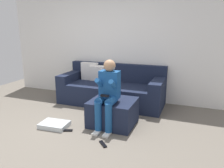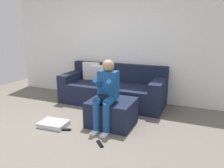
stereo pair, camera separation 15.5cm
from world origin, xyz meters
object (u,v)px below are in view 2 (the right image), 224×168
(storage_bin, at_px, (54,124))
(remote_by_storage_bin, at_px, (66,130))
(ottoman, at_px, (112,112))
(person_seated, at_px, (106,92))
(couch_sectional, at_px, (112,90))
(remote_near_ottoman, at_px, (100,144))

(storage_bin, bearing_deg, remote_by_storage_bin, -9.75)
(ottoman, distance_m, person_seated, 0.46)
(couch_sectional, xyz_separation_m, remote_near_ottoman, (0.57, -1.83, -0.31))
(couch_sectional, height_order, remote_near_ottoman, couch_sectional)
(couch_sectional, height_order, person_seated, person_seated)
(person_seated, bearing_deg, remote_by_storage_bin, -148.40)
(couch_sectional, distance_m, remote_by_storage_bin, 1.67)
(person_seated, bearing_deg, storage_bin, -160.93)
(couch_sectional, height_order, remote_by_storage_bin, couch_sectional)
(couch_sectional, height_order, ottoman, couch_sectional)
(remote_by_storage_bin, bearing_deg, remote_near_ottoman, -37.00)
(ottoman, distance_m, remote_by_storage_bin, 0.85)
(remote_near_ottoman, bearing_deg, person_seated, 150.34)
(couch_sectional, bearing_deg, person_seated, -71.61)
(couch_sectional, xyz_separation_m, storage_bin, (-0.47, -1.58, -0.28))
(couch_sectional, xyz_separation_m, person_seated, (0.42, -1.27, 0.34))
(remote_by_storage_bin, bearing_deg, storage_bin, 148.52)
(couch_sectional, bearing_deg, remote_by_storage_bin, -95.71)
(ottoman, distance_m, storage_bin, 1.06)
(remote_by_storage_bin, bearing_deg, ottoman, 19.79)
(ottoman, bearing_deg, remote_near_ottoman, -80.70)
(storage_bin, relative_size, remote_near_ottoman, 2.40)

